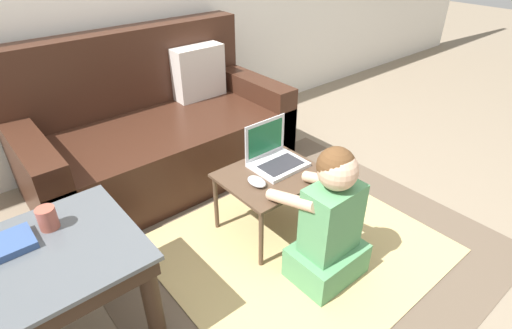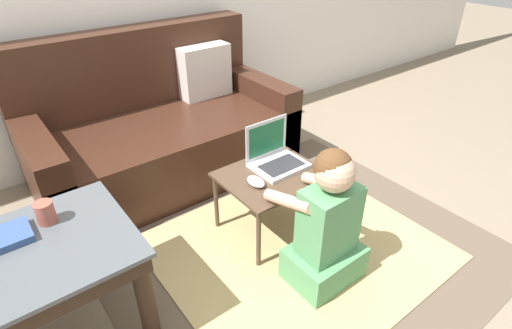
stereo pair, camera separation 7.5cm
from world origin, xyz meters
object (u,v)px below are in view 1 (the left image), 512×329
object	(u,v)px
person_seated	(330,223)
book_on_table	(5,246)
laptop_desk	(272,180)
cup_on_table	(47,218)
laptop	(275,158)
coffee_table	(16,285)
computer_mouse	(257,182)
couch	(156,132)

from	to	relation	value
person_seated	book_on_table	size ratio (longest dim) A/B	3.71
laptop_desk	cup_on_table	distance (m)	1.06
laptop	laptop_desk	bearing A→B (deg)	-142.57
coffee_table	computer_mouse	size ratio (longest dim) A/B	7.61
coffee_table	cup_on_table	bearing A→B (deg)	35.99
person_seated	cup_on_table	world-z (taller)	person_seated
coffee_table	cup_on_table	xyz separation A→B (m)	(0.17, 0.13, 0.13)
coffee_table	laptop_desk	xyz separation A→B (m)	(1.21, 0.00, -0.08)
computer_mouse	book_on_table	size ratio (longest dim) A/B	0.60
cup_on_table	laptop_desk	bearing A→B (deg)	-6.85
coffee_table	laptop	distance (m)	1.29
laptop_desk	computer_mouse	xyz separation A→B (m)	(-0.12, -0.03, 0.06)
couch	person_seated	world-z (taller)	couch
cup_on_table	couch	bearing A→B (deg)	43.54
coffee_table	book_on_table	distance (m)	0.15
couch	person_seated	bearing A→B (deg)	-83.66
computer_mouse	person_seated	bearing A→B (deg)	-76.66
laptop	person_seated	size ratio (longest dim) A/B	0.39
coffee_table	cup_on_table	size ratio (longest dim) A/B	9.56
couch	laptop	size ratio (longest dim) A/B	5.95
computer_mouse	book_on_table	xyz separation A→B (m)	(-1.07, 0.13, 0.12)
laptop_desk	cup_on_table	xyz separation A→B (m)	(-1.03, 0.12, 0.21)
cup_on_table	book_on_table	world-z (taller)	cup_on_table
person_seated	cup_on_table	bearing A→B (deg)	151.24
couch	laptop	bearing A→B (deg)	-73.67
laptop_desk	book_on_table	world-z (taller)	book_on_table
laptop_desk	computer_mouse	world-z (taller)	computer_mouse
laptop_desk	computer_mouse	size ratio (longest dim) A/B	4.51
couch	computer_mouse	world-z (taller)	couch
computer_mouse	couch	bearing A→B (deg)	93.34
laptop_desk	person_seated	bearing A→B (deg)	-93.88
laptop	coffee_table	bearing A→B (deg)	-177.26
couch	laptop_desk	xyz separation A→B (m)	(0.18, -0.94, 0.02)
computer_mouse	cup_on_table	xyz separation A→B (m)	(-0.91, 0.15, 0.15)
coffee_table	laptop_desk	distance (m)	1.21
couch	cup_on_table	world-z (taller)	couch
couch	laptop	world-z (taller)	couch
computer_mouse	cup_on_table	size ratio (longest dim) A/B	1.26
couch	cup_on_table	xyz separation A→B (m)	(-0.85, -0.81, 0.23)
computer_mouse	cup_on_table	distance (m)	0.93
computer_mouse	person_seated	distance (m)	0.42
cup_on_table	book_on_table	distance (m)	0.16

